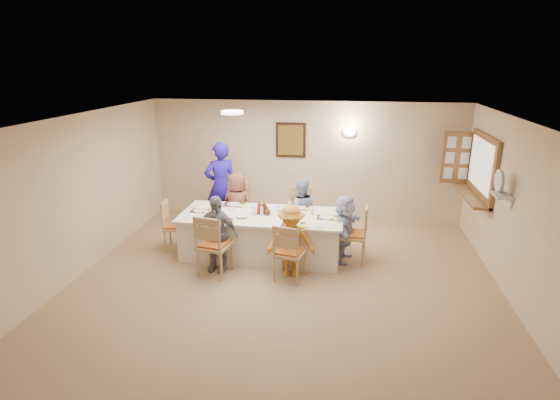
% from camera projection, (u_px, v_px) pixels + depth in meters
% --- Properties ---
extents(ground, '(7.00, 7.00, 0.00)m').
position_uv_depth(ground, '(279.00, 300.00, 6.26)').
color(ground, '#9A7955').
extents(room_walls, '(7.00, 7.00, 7.00)m').
position_uv_depth(room_walls, '(279.00, 199.00, 5.80)').
color(room_walls, beige).
rests_on(room_walls, ground).
extents(wall_picture, '(0.62, 0.05, 0.72)m').
position_uv_depth(wall_picture, '(291.00, 140.00, 9.04)').
color(wall_picture, '#341D12').
rests_on(wall_picture, room_walls).
extents(wall_sconce, '(0.26, 0.09, 0.18)m').
position_uv_depth(wall_sconce, '(350.00, 132.00, 8.78)').
color(wall_sconce, white).
rests_on(wall_sconce, room_walls).
extents(ceiling_light, '(0.36, 0.36, 0.05)m').
position_uv_depth(ceiling_light, '(232.00, 112.00, 7.07)').
color(ceiling_light, white).
rests_on(ceiling_light, room_walls).
extents(serving_hatch, '(0.06, 1.50, 1.15)m').
position_uv_depth(serving_hatch, '(482.00, 167.00, 7.59)').
color(serving_hatch, brown).
rests_on(serving_hatch, room_walls).
extents(hatch_sill, '(0.30, 1.50, 0.05)m').
position_uv_depth(hatch_sill, '(471.00, 196.00, 7.76)').
color(hatch_sill, brown).
rests_on(hatch_sill, room_walls).
extents(shutter_door, '(0.55, 0.04, 1.00)m').
position_uv_depth(shutter_door, '(457.00, 158.00, 8.34)').
color(shutter_door, brown).
rests_on(shutter_door, room_walls).
extents(fan_shelf, '(0.22, 0.36, 0.03)m').
position_uv_depth(fan_shelf, '(502.00, 195.00, 6.36)').
color(fan_shelf, white).
rests_on(fan_shelf, room_walls).
extents(desk_fan, '(0.30, 0.30, 0.28)m').
position_uv_depth(desk_fan, '(501.00, 185.00, 6.32)').
color(desk_fan, '#A5A5A8').
rests_on(desk_fan, fan_shelf).
extents(dining_table, '(2.77, 1.17, 0.76)m').
position_uv_depth(dining_table, '(262.00, 235.00, 7.59)').
color(dining_table, white).
rests_on(dining_table, ground).
extents(chair_back_left, '(0.58, 0.58, 1.03)m').
position_uv_depth(chair_back_left, '(239.00, 211.00, 8.39)').
color(chair_back_left, tan).
rests_on(chair_back_left, ground).
extents(chair_back_right, '(0.54, 0.54, 0.99)m').
position_uv_depth(chair_back_right, '(301.00, 215.00, 8.22)').
color(chair_back_right, tan).
rests_on(chair_back_right, ground).
extents(chair_front_left, '(0.57, 0.57, 1.03)m').
position_uv_depth(chair_front_left, '(215.00, 244.00, 6.89)').
color(chair_front_left, tan).
rests_on(chair_front_left, ground).
extents(chair_front_right, '(0.53, 0.53, 0.94)m').
position_uv_depth(chair_front_right, '(290.00, 251.00, 6.72)').
color(chair_front_right, tan).
rests_on(chair_front_right, ground).
extents(chair_left_end, '(0.50, 0.50, 0.92)m').
position_uv_depth(chair_left_end, '(177.00, 225.00, 7.80)').
color(chair_left_end, tan).
rests_on(chair_left_end, ground).
extents(chair_right_end, '(0.52, 0.52, 1.00)m').
position_uv_depth(chair_right_end, '(352.00, 233.00, 7.33)').
color(chair_right_end, tan).
rests_on(chair_right_end, ground).
extents(diner_back_left, '(0.80, 0.67, 1.30)m').
position_uv_depth(diner_back_left, '(237.00, 206.00, 8.24)').
color(diner_back_left, brown).
rests_on(diner_back_left, ground).
extents(diner_back_right, '(0.74, 0.65, 1.23)m').
position_uv_depth(diner_back_right, '(301.00, 211.00, 8.07)').
color(diner_back_right, '#92A0BD').
rests_on(diner_back_right, ground).
extents(diner_front_left, '(0.83, 0.52, 1.27)m').
position_uv_depth(diner_front_left, '(217.00, 234.00, 6.96)').
color(diner_front_left, gray).
rests_on(diner_front_left, ground).
extents(diner_front_right, '(0.89, 0.67, 1.17)m').
position_uv_depth(diner_front_right, '(291.00, 241.00, 6.80)').
color(diner_front_right, orange).
rests_on(diner_front_right, ground).
extents(diner_right_end, '(1.21, 0.76, 1.16)m').
position_uv_depth(diner_right_end, '(345.00, 229.00, 7.32)').
color(diner_right_end, '#AEBFF3').
rests_on(diner_right_end, ground).
extents(caregiver, '(1.03, 1.00, 1.78)m').
position_uv_depth(caregiver, '(221.00, 186.00, 8.67)').
color(caregiver, '#2516B7').
rests_on(caregiver, ground).
extents(placemat_fl, '(0.37, 0.28, 0.01)m').
position_uv_depth(placemat_fl, '(221.00, 221.00, 7.17)').
color(placemat_fl, '#472B19').
rests_on(placemat_fl, dining_table).
extents(plate_fl, '(0.25, 0.25, 0.02)m').
position_uv_depth(plate_fl, '(221.00, 220.00, 7.16)').
color(plate_fl, white).
rests_on(plate_fl, dining_table).
extents(napkin_fl, '(0.14, 0.14, 0.01)m').
position_uv_depth(napkin_fl, '(231.00, 222.00, 7.09)').
color(napkin_fl, '#EDFC35').
rests_on(napkin_fl, dining_table).
extents(placemat_fr, '(0.38, 0.28, 0.01)m').
position_uv_depth(placemat_fr, '(293.00, 225.00, 6.99)').
color(placemat_fr, '#472B19').
rests_on(placemat_fr, dining_table).
extents(plate_fr, '(0.24, 0.24, 0.01)m').
position_uv_depth(plate_fr, '(293.00, 224.00, 6.99)').
color(plate_fr, white).
rests_on(plate_fr, dining_table).
extents(napkin_fr, '(0.14, 0.14, 0.01)m').
position_uv_depth(napkin_fr, '(304.00, 226.00, 6.91)').
color(napkin_fr, '#EDFC35').
rests_on(napkin_fr, dining_table).
extents(placemat_bl, '(0.38, 0.28, 0.01)m').
position_uv_depth(placemat_bl, '(234.00, 205.00, 7.96)').
color(placemat_bl, '#472B19').
rests_on(placemat_bl, dining_table).
extents(plate_bl, '(0.24, 0.24, 0.02)m').
position_uv_depth(plate_bl, '(234.00, 204.00, 7.96)').
color(plate_bl, white).
rests_on(plate_bl, dining_table).
extents(napkin_bl, '(0.14, 0.14, 0.01)m').
position_uv_depth(napkin_bl, '(243.00, 206.00, 7.88)').
color(napkin_bl, '#EDFC35').
rests_on(napkin_bl, dining_table).
extents(placemat_br, '(0.34, 0.25, 0.01)m').
position_uv_depth(placemat_br, '(299.00, 208.00, 7.78)').
color(placemat_br, '#472B19').
rests_on(placemat_br, dining_table).
extents(plate_br, '(0.25, 0.25, 0.02)m').
position_uv_depth(plate_br, '(299.00, 207.00, 7.78)').
color(plate_br, white).
rests_on(plate_br, dining_table).
extents(napkin_br, '(0.13, 0.13, 0.01)m').
position_uv_depth(napkin_br, '(309.00, 209.00, 7.71)').
color(napkin_br, '#EDFC35').
rests_on(napkin_br, dining_table).
extents(placemat_le, '(0.33, 0.24, 0.01)m').
position_uv_depth(placemat_le, '(200.00, 211.00, 7.64)').
color(placemat_le, '#472B19').
rests_on(placemat_le, dining_table).
extents(plate_le, '(0.24, 0.24, 0.02)m').
position_uv_depth(plate_le, '(200.00, 210.00, 7.63)').
color(plate_le, white).
rests_on(plate_le, dining_table).
extents(napkin_le, '(0.13, 0.13, 0.01)m').
position_uv_depth(napkin_le, '(209.00, 212.00, 7.56)').
color(napkin_le, '#EDFC35').
rests_on(napkin_le, dining_table).
extents(placemat_re, '(0.35, 0.26, 0.01)m').
position_uv_depth(placemat_re, '(327.00, 218.00, 7.31)').
color(placemat_re, '#472B19').
rests_on(placemat_re, dining_table).
extents(plate_re, '(0.25, 0.25, 0.02)m').
position_uv_depth(plate_re, '(327.00, 217.00, 7.31)').
color(plate_re, white).
rests_on(plate_re, dining_table).
extents(napkin_re, '(0.13, 0.13, 0.01)m').
position_uv_depth(napkin_re, '(338.00, 219.00, 7.23)').
color(napkin_re, '#EDFC35').
rests_on(napkin_re, dining_table).
extents(teacup_a, '(0.16, 0.16, 0.10)m').
position_uv_depth(teacup_a, '(208.00, 216.00, 7.25)').
color(teacup_a, white).
rests_on(teacup_a, dining_table).
extents(teacup_b, '(0.11, 0.11, 0.08)m').
position_uv_depth(teacup_b, '(290.00, 204.00, 7.87)').
color(teacup_b, white).
rests_on(teacup_b, dining_table).
extents(bowl_a, '(0.29, 0.29, 0.05)m').
position_uv_depth(bowl_a, '(242.00, 216.00, 7.31)').
color(bowl_a, white).
rests_on(bowl_a, dining_table).
extents(bowl_b, '(0.22, 0.22, 0.06)m').
position_uv_depth(bowl_b, '(282.00, 209.00, 7.63)').
color(bowl_b, white).
rests_on(bowl_b, dining_table).
extents(condiment_ketchup, '(0.14, 0.15, 0.25)m').
position_uv_depth(condiment_ketchup, '(259.00, 207.00, 7.44)').
color(condiment_ketchup, '#A6150E').
rests_on(condiment_ketchup, dining_table).
extents(condiment_brown, '(0.13, 0.13, 0.22)m').
position_uv_depth(condiment_brown, '(264.00, 207.00, 7.50)').
color(condiment_brown, '#4B2714').
rests_on(condiment_brown, dining_table).
extents(condiment_malt, '(0.19, 0.19, 0.14)m').
position_uv_depth(condiment_malt, '(267.00, 211.00, 7.42)').
color(condiment_malt, '#4B2714').
rests_on(condiment_malt, dining_table).
extents(drinking_glass, '(0.07, 0.07, 0.10)m').
position_uv_depth(drinking_glass, '(254.00, 210.00, 7.53)').
color(drinking_glass, silver).
rests_on(drinking_glass, dining_table).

